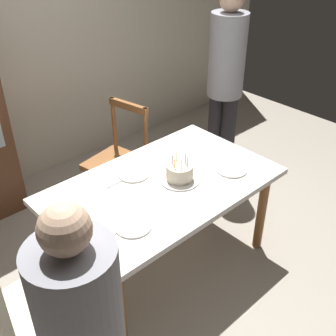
{
  "coord_description": "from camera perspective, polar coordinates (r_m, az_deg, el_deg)",
  "views": [
    {
      "loc": [
        -1.55,
        -1.72,
        2.35
      ],
      "look_at": [
        0.05,
        0.0,
        0.84
      ],
      "focal_mm": 44.58,
      "sensor_mm": 36.0,
      "label": 1
    }
  ],
  "objects": [
    {
      "name": "birthday_cake",
      "position": [
        2.82,
        1.61,
        -0.73
      ],
      "size": [
        0.28,
        0.28,
        0.19
      ],
      "color": "silver",
      "rests_on": "dining_table"
    },
    {
      "name": "chair_spindle_back",
      "position": [
        3.61,
        -6.84,
        0.83
      ],
      "size": [
        0.51,
        0.51,
        0.95
      ],
      "color": "brown",
      "rests_on": "ground"
    },
    {
      "name": "fork_near_celebrant",
      "position": [
        2.41,
        -8.03,
        -9.41
      ],
      "size": [
        0.18,
        0.05,
        0.01
      ],
      "primitive_type": "cube",
      "rotation": [
        0.0,
        0.0,
        0.19
      ],
      "color": "silver",
      "rests_on": "dining_table"
    },
    {
      "name": "back_wall",
      "position": [
        4.03,
        -19.51,
        15.79
      ],
      "size": [
        6.4,
        0.1,
        2.6
      ],
      "primitive_type": "cube",
      "color": "beige",
      "rests_on": "ground"
    },
    {
      "name": "fork_far_side",
      "position": [
        2.84,
        -7.19,
        -2.11
      ],
      "size": [
        0.18,
        0.02,
        0.01
      ],
      "primitive_type": "cube",
      "rotation": [
        0.0,
        0.0,
        0.02
      ],
      "color": "silver",
      "rests_on": "dining_table"
    },
    {
      "name": "ground",
      "position": [
        3.3,
        -0.65,
        -12.73
      ],
      "size": [
        6.4,
        6.4,
        0.0
      ],
      "primitive_type": "plane",
      "color": "#9E9384"
    },
    {
      "name": "plate_near_guest",
      "position": [
        2.99,
        8.69,
        -0.2
      ],
      "size": [
        0.22,
        0.22,
        0.01
      ],
      "primitive_type": "cylinder",
      "color": "silver",
      "rests_on": "dining_table"
    },
    {
      "name": "person_guest",
      "position": [
        3.83,
        7.88,
        12.1
      ],
      "size": [
        0.32,
        0.32,
        1.78
      ],
      "color": "#262328",
      "rests_on": "ground"
    },
    {
      "name": "plate_far_side",
      "position": [
        2.91,
        -4.72,
        -0.82
      ],
      "size": [
        0.22,
        0.22,
        0.01
      ],
      "primitive_type": "cylinder",
      "color": "silver",
      "rests_on": "dining_table"
    },
    {
      "name": "dining_table",
      "position": [
        2.87,
        -0.73,
        -3.56
      ],
      "size": [
        1.56,
        0.95,
        0.74
      ],
      "color": "white",
      "rests_on": "ground"
    },
    {
      "name": "chair_upholstered",
      "position": [
        2.46,
        -20.49,
        -17.69
      ],
      "size": [
        0.48,
        0.48,
        0.95
      ],
      "color": "beige",
      "rests_on": "ground"
    },
    {
      "name": "plate_near_celebrant",
      "position": [
        2.47,
        -4.79,
        -7.9
      ],
      "size": [
        0.22,
        0.22,
        0.01
      ],
      "primitive_type": "cylinder",
      "color": "silver",
      "rests_on": "dining_table"
    }
  ]
}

